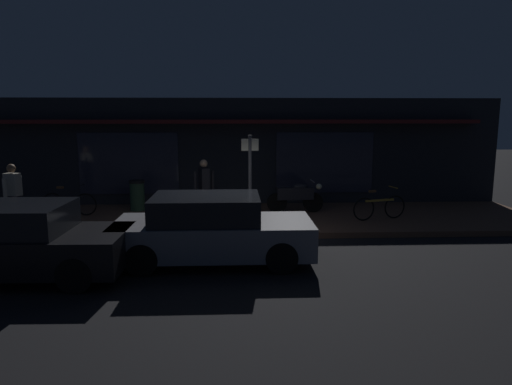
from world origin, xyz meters
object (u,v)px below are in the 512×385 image
object	(u,v)px
motorcycle	(296,196)
person_bystander	(204,187)
trash_bin	(137,195)
parked_car_near	(14,242)
bicycle_parked	(69,203)
sign_post	(250,175)
person_photographer	(13,194)
bicycle_extra	(379,207)
parked_car_far	(211,229)

from	to	relation	value
motorcycle	person_bystander	size ratio (longest dim) A/B	1.02
trash_bin	parked_car_near	bearing A→B (deg)	-101.71
bicycle_parked	sign_post	size ratio (longest dim) A/B	0.69
person_photographer	bicycle_parked	bearing A→B (deg)	59.27
trash_bin	parked_car_near	size ratio (longest dim) A/B	0.22
sign_post	parked_car_near	distance (m)	5.70
bicycle_extra	person_photographer	bearing A→B (deg)	-177.08
parked_car_near	person_bystander	bearing A→B (deg)	53.45
person_bystander	person_photographer	bearing A→B (deg)	-168.80
bicycle_parked	parked_car_near	bearing A→B (deg)	-81.97
parked_car_far	bicycle_extra	bearing A→B (deg)	34.93
motorcycle	person_bystander	distance (m)	2.81
parked_car_far	person_bystander	bearing A→B (deg)	96.00
bicycle_extra	parked_car_far	xyz separation A→B (m)	(-4.54, -3.17, 0.20)
person_bystander	sign_post	bearing A→B (deg)	-41.02
bicycle_extra	sign_post	xyz separation A→B (m)	(-3.65, -0.64, 1.00)
person_photographer	parked_car_far	distance (m)	5.90
bicycle_extra	bicycle_parked	bearing A→B (deg)	173.72
trash_bin	motorcycle	bearing A→B (deg)	-6.32
bicycle_parked	person_photographer	bearing A→B (deg)	-120.73
motorcycle	sign_post	xyz separation A→B (m)	(-1.44, -1.72, 0.86)
motorcycle	bicycle_extra	xyz separation A→B (m)	(2.21, -1.07, -0.14)
bicycle_parked	parked_car_far	distance (m)	6.03
trash_bin	bicycle_parked	bearing A→B (deg)	-161.28
motorcycle	bicycle_parked	size ratio (longest dim) A/B	1.03
motorcycle	parked_car_near	size ratio (longest dim) A/B	0.41
motorcycle	trash_bin	world-z (taller)	motorcycle
person_photographer	sign_post	world-z (taller)	sign_post
person_photographer	person_bystander	world-z (taller)	same
bicycle_extra	parked_car_near	bearing A→B (deg)	-154.20
motorcycle	trash_bin	bearing A→B (deg)	173.68
motorcycle	person_photographer	bearing A→B (deg)	-168.28
motorcycle	bicycle_extra	distance (m)	2.46
motorcycle	person_bystander	world-z (taller)	person_bystander
motorcycle	bicycle_parked	distance (m)	6.70
trash_bin	person_bystander	bearing A→B (deg)	-28.27
trash_bin	sign_post	bearing A→B (deg)	-33.50
bicycle_parked	trash_bin	distance (m)	1.96
person_bystander	parked_car_near	bearing A→B (deg)	-126.55
bicycle_extra	trash_bin	size ratio (longest dim) A/B	1.73
person_bystander	sign_post	distance (m)	1.75
parked_car_near	bicycle_parked	bearing A→B (deg)	98.03
bicycle_parked	bicycle_extra	world-z (taller)	same
bicycle_extra	trash_bin	distance (m)	7.24
sign_post	trash_bin	distance (m)	4.18
trash_bin	person_photographer	bearing A→B (deg)	-142.36
sign_post	bicycle_extra	bearing A→B (deg)	9.98
bicycle_extra	trash_bin	bearing A→B (deg)	167.15
bicycle_parked	person_photographer	distance (m)	1.80
parked_car_near	trash_bin	bearing A→B (deg)	78.29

